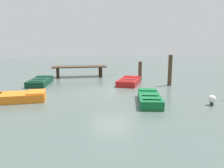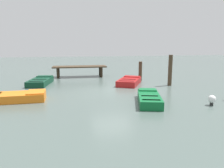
% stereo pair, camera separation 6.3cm
% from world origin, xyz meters
% --- Properties ---
extents(ground_plane, '(80.00, 80.00, 0.00)m').
position_xyz_m(ground_plane, '(0.00, 0.00, 0.00)').
color(ground_plane, '#4C5B56').
extents(dock_segment, '(4.71, 1.65, 0.95)m').
position_xyz_m(dock_segment, '(-1.54, 5.98, 0.82)').
color(dock_segment, '#423323').
rests_on(dock_segment, ground_plane).
extents(rowboat_dark_green, '(1.74, 3.09, 0.46)m').
position_xyz_m(rowboat_dark_green, '(-4.58, 2.88, 0.22)').
color(rowboat_dark_green, '#0C3823').
rests_on(rowboat_dark_green, ground_plane).
extents(rowboat_red, '(2.45, 2.98, 0.46)m').
position_xyz_m(rowboat_red, '(1.60, 1.46, 0.22)').
color(rowboat_red, maroon).
rests_on(rowboat_red, ground_plane).
extents(rowboat_green, '(1.79, 2.92, 0.46)m').
position_xyz_m(rowboat_green, '(1.05, -3.50, 0.22)').
color(rowboat_green, '#0F602D').
rests_on(rowboat_green, ground_plane).
extents(rowboat_orange, '(3.89, 1.32, 0.46)m').
position_xyz_m(rowboat_orange, '(-5.84, -1.70, 0.22)').
color(rowboat_orange, orange).
rests_on(rowboat_orange, ground_plane).
extents(mooring_piling_far_right, '(0.27, 0.27, 2.12)m').
position_xyz_m(mooring_piling_far_right, '(4.21, 0.44, 1.06)').
color(mooring_piling_far_right, '#423323').
rests_on(mooring_piling_far_right, ground_plane).
extents(mooring_piling_far_left, '(0.27, 0.27, 1.49)m').
position_xyz_m(mooring_piling_far_left, '(2.96, 2.90, 0.75)').
color(mooring_piling_far_left, '#423323').
rests_on(mooring_piling_far_left, ground_plane).
extents(marker_buoy, '(0.36, 0.36, 0.48)m').
position_xyz_m(marker_buoy, '(3.72, -4.57, 0.29)').
color(marker_buoy, '#262626').
rests_on(marker_buoy, ground_plane).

